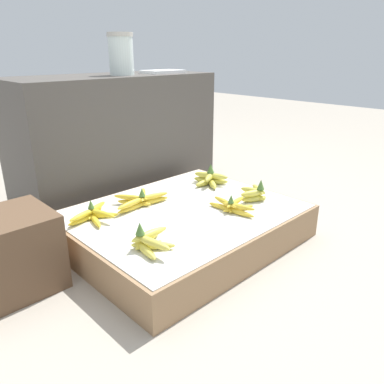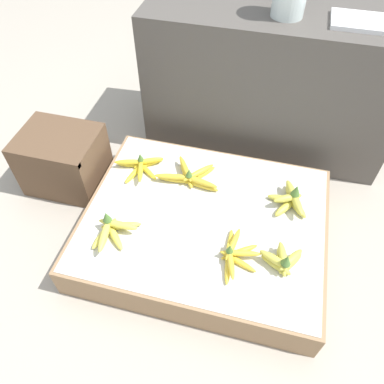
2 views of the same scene
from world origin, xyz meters
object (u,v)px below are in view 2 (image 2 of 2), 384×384
at_px(wooden_crate, 64,160).
at_px(banana_bunch_middle_right, 291,199).
at_px(banana_bunch_middle_left, 140,166).
at_px(foam_tray_white, 362,22).
at_px(banana_bunch_front_right, 283,261).
at_px(banana_bunch_middle_midleft, 190,177).
at_px(banana_bunch_front_midright, 234,254).
at_px(banana_bunch_front_left, 112,229).

xyz_separation_m(wooden_crate, banana_bunch_middle_right, (1.06, -0.01, 0.04)).
height_order(banana_bunch_middle_left, foam_tray_white, foam_tray_white).
height_order(banana_bunch_front_right, banana_bunch_middle_midleft, banana_bunch_front_right).
bearing_deg(banana_bunch_middle_midleft, banana_bunch_front_midright, -52.69).
distance_m(banana_bunch_middle_left, foam_tray_white, 1.09).
distance_m(banana_bunch_front_midright, foam_tray_white, 1.04).
distance_m(wooden_crate, banana_bunch_front_midright, 0.94).
xyz_separation_m(wooden_crate, banana_bunch_middle_left, (0.38, 0.02, 0.03)).
bearing_deg(banana_bunch_front_left, foam_tray_white, 47.00).
bearing_deg(banana_bunch_front_left, banana_bunch_middle_midleft, 57.80).
bearing_deg(banana_bunch_front_midright, banana_bunch_middle_left, 144.79).
bearing_deg(banana_bunch_front_midright, wooden_crate, 159.50).
height_order(banana_bunch_middle_left, banana_bunch_middle_right, banana_bunch_middle_right).
bearing_deg(banana_bunch_middle_midleft, banana_bunch_front_right, -36.86).
distance_m(banana_bunch_front_left, banana_bunch_middle_right, 0.74).
bearing_deg(banana_bunch_front_right, wooden_crate, 163.33).
relative_size(wooden_crate, banana_bunch_middle_right, 1.78).
relative_size(banana_bunch_front_right, foam_tray_white, 0.72).
relative_size(wooden_crate, banana_bunch_middle_midleft, 1.23).
bearing_deg(banana_bunch_middle_left, banana_bunch_middle_right, -3.13).
bearing_deg(foam_tray_white, banana_bunch_middle_left, -148.85).
relative_size(banana_bunch_front_midright, banana_bunch_middle_left, 1.11).
distance_m(banana_bunch_front_midright, banana_bunch_middle_left, 0.61).
distance_m(banana_bunch_front_right, banana_bunch_middle_left, 0.76).
height_order(wooden_crate, banana_bunch_middle_midleft, wooden_crate).
xyz_separation_m(banana_bunch_front_left, banana_bunch_middle_right, (0.66, 0.33, 0.00)).
distance_m(banana_bunch_front_right, banana_bunch_middle_midleft, 0.55).
xyz_separation_m(banana_bunch_front_left, banana_bunch_middle_midleft, (0.22, 0.35, -0.00)).
bearing_deg(banana_bunch_middle_left, foam_tray_white, 31.15).
height_order(wooden_crate, banana_bunch_front_midright, wooden_crate).
bearing_deg(banana_bunch_middle_left, banana_bunch_front_left, -87.68).
relative_size(wooden_crate, banana_bunch_front_midright, 1.47).
bearing_deg(foam_tray_white, banana_bunch_middle_right, -104.07).
distance_m(banana_bunch_front_right, foam_tray_white, 0.99).
relative_size(banana_bunch_front_midright, banana_bunch_front_right, 1.41).
height_order(banana_bunch_front_left, banana_bunch_front_right, same).
relative_size(banana_bunch_middle_left, banana_bunch_middle_right, 1.09).
bearing_deg(banana_bunch_middle_right, banana_bunch_front_right, -90.40).
bearing_deg(wooden_crate, banana_bunch_middle_midleft, 1.18).
relative_size(banana_bunch_front_midright, banana_bunch_middle_midleft, 0.83).
height_order(banana_bunch_front_left, foam_tray_white, foam_tray_white).
bearing_deg(banana_bunch_front_midright, banana_bunch_middle_midleft, 127.31).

